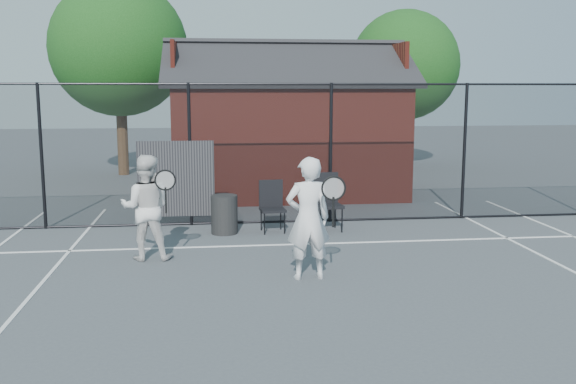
{
  "coord_description": "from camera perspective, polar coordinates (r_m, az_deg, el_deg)",
  "views": [
    {
      "loc": [
        -1.57,
        -8.54,
        2.87
      ],
      "look_at": [
        -0.25,
        2.36,
        1.1
      ],
      "focal_mm": 40.0,
      "sensor_mm": 36.0,
      "label": 1
    }
  ],
  "objects": [
    {
      "name": "player_front",
      "position": [
        9.69,
        1.82,
        -2.34
      ],
      "size": [
        0.86,
        0.64,
        1.87
      ],
      "color": "white",
      "rests_on": "ground"
    },
    {
      "name": "tree_right",
      "position": [
        24.12,
        10.33,
        11.0
      ],
      "size": [
        3.97,
        3.97,
        5.7
      ],
      "color": "#321C14",
      "rests_on": "ground"
    },
    {
      "name": "ground",
      "position": [
        9.15,
        3.35,
        -9.15
      ],
      "size": [
        80.0,
        80.0,
        0.0
      ],
      "primitive_type": "plane",
      "color": "#44494D",
      "rests_on": "ground"
    },
    {
      "name": "court_lines",
      "position": [
        7.93,
        5.09,
        -12.07
      ],
      "size": [
        11.02,
        18.0,
        0.01
      ],
      "color": "silver",
      "rests_on": "ground"
    },
    {
      "name": "fence",
      "position": [
        13.67,
        -1.58,
        3.18
      ],
      "size": [
        22.04,
        3.0,
        3.0
      ],
      "color": "black",
      "rests_on": "ground"
    },
    {
      "name": "chair_right",
      "position": [
        12.92,
        -1.37,
        -1.38
      ],
      "size": [
        0.53,
        0.55,
        1.02
      ],
      "primitive_type": "cube",
      "rotation": [
        0.0,
        0.0,
        0.08
      ],
      "color": "black",
      "rests_on": "ground"
    },
    {
      "name": "clubhouse",
      "position": [
        17.71,
        -0.19,
        5.06
      ],
      "size": [
        6.5,
        4.36,
        4.19
      ],
      "color": "maroon",
      "rests_on": "ground"
    },
    {
      "name": "player_back",
      "position": [
        11.08,
        -12.5,
        -1.34
      ],
      "size": [
        0.99,
        0.74,
        1.78
      ],
      "color": "silver",
      "rests_on": "ground"
    },
    {
      "name": "chair_left",
      "position": [
        13.06,
        3.58,
        -0.99
      ],
      "size": [
        0.61,
        0.63,
        1.14
      ],
      "primitive_type": "cube",
      "rotation": [
        0.0,
        0.0,
        0.11
      ],
      "color": "black",
      "rests_on": "ground"
    },
    {
      "name": "tree_left",
      "position": [
        22.28,
        -14.81,
        12.25
      ],
      "size": [
        4.48,
        4.48,
        6.44
      ],
      "color": "#321C14",
      "rests_on": "ground"
    },
    {
      "name": "waste_bin",
      "position": [
        12.89,
        -5.68,
        -2.0
      ],
      "size": [
        0.64,
        0.64,
        0.78
      ],
      "primitive_type": "cylinder",
      "rotation": [
        0.0,
        0.0,
        0.23
      ],
      "color": "black",
      "rests_on": "ground"
    }
  ]
}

